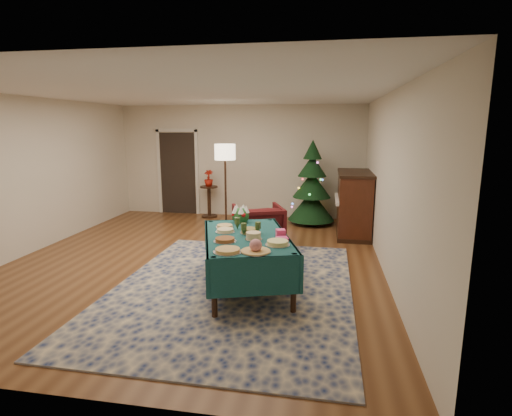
% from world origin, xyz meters
% --- Properties ---
extents(room_shell, '(7.00, 7.00, 7.00)m').
position_xyz_m(room_shell, '(0.00, 0.00, 1.35)').
color(room_shell, '#593319').
rests_on(room_shell, ground).
extents(doorway, '(1.08, 0.04, 2.16)m').
position_xyz_m(doorway, '(-1.60, 3.48, 1.10)').
color(doorway, black).
rests_on(doorway, ground).
extents(rug, '(3.24, 4.23, 0.02)m').
position_xyz_m(rug, '(0.87, -1.08, 0.01)').
color(rug, navy).
rests_on(rug, ground).
extents(buffet_table, '(1.63, 2.15, 0.74)m').
position_xyz_m(buffet_table, '(1.05, -0.99, 0.60)').
color(buffet_table, black).
rests_on(buffet_table, ground).
extents(platter_0, '(0.34, 0.34, 0.05)m').
position_xyz_m(platter_0, '(0.97, -1.76, 0.77)').
color(platter_0, silver).
rests_on(platter_0, buffet_table).
extents(platter_1, '(0.36, 0.36, 0.16)m').
position_xyz_m(platter_1, '(1.30, -1.70, 0.80)').
color(platter_1, silver).
rests_on(platter_1, buffet_table).
extents(platter_2, '(0.31, 0.31, 0.06)m').
position_xyz_m(platter_2, '(1.52, -1.37, 0.77)').
color(platter_2, silver).
rests_on(platter_2, buffet_table).
extents(platter_3, '(0.29, 0.29, 0.05)m').
position_xyz_m(platter_3, '(0.84, -1.34, 0.77)').
color(platter_3, silver).
rests_on(platter_3, buffet_table).
extents(platter_4, '(0.23, 0.23, 0.10)m').
position_xyz_m(platter_4, '(1.18, -1.18, 0.79)').
color(platter_4, silver).
rests_on(platter_4, buffet_table).
extents(platter_5, '(0.27, 0.27, 0.05)m').
position_xyz_m(platter_5, '(0.72, -0.89, 0.77)').
color(platter_5, silver).
rests_on(platter_5, buffet_table).
extents(platter_6, '(0.26, 0.26, 0.07)m').
position_xyz_m(platter_6, '(1.07, -0.88, 0.78)').
color(platter_6, silver).
rests_on(platter_6, buffet_table).
extents(platter_7, '(0.26, 0.26, 0.04)m').
position_xyz_m(platter_7, '(0.65, -0.63, 0.76)').
color(platter_7, silver).
rests_on(platter_7, buffet_table).
extents(goblet_0, '(0.08, 0.08, 0.17)m').
position_xyz_m(goblet_0, '(0.86, -0.70, 0.84)').
color(goblet_0, '#2D471E').
rests_on(goblet_0, buffet_table).
extents(goblet_1, '(0.08, 0.08, 0.17)m').
position_xyz_m(goblet_1, '(1.19, -0.91, 0.84)').
color(goblet_1, '#2D471E').
rests_on(goblet_1, buffet_table).
extents(goblet_2, '(0.08, 0.08, 0.17)m').
position_xyz_m(goblet_2, '(1.01, -1.01, 0.84)').
color(goblet_2, '#2D471E').
rests_on(goblet_2, buffet_table).
extents(napkin_stack, '(0.19, 0.19, 0.04)m').
position_xyz_m(napkin_stack, '(1.55, -1.14, 0.76)').
color(napkin_stack, '#D63B7A').
rests_on(napkin_stack, buffet_table).
extents(gift_box, '(0.15, 0.15, 0.10)m').
position_xyz_m(gift_box, '(1.51, -0.97, 0.79)').
color(gift_box, '#F2437C').
rests_on(gift_box, buffet_table).
extents(centerpiece, '(0.27, 0.27, 0.31)m').
position_xyz_m(centerpiece, '(0.82, -0.28, 0.87)').
color(centerpiece, '#1E4C1E').
rests_on(centerpiece, buffet_table).
extents(armchair, '(1.08, 1.05, 0.87)m').
position_xyz_m(armchair, '(0.89, 0.88, 0.44)').
color(armchair, '#430E10').
rests_on(armchair, ground).
extents(floor_lamp, '(0.44, 0.44, 1.83)m').
position_xyz_m(floor_lamp, '(-0.03, 2.16, 1.55)').
color(floor_lamp, '#A57F3F').
rests_on(floor_lamp, ground).
extents(side_table, '(0.43, 0.43, 0.77)m').
position_xyz_m(side_table, '(-0.71, 3.16, 0.37)').
color(side_table, black).
rests_on(side_table, ground).
extents(potted_plant, '(0.22, 0.39, 0.22)m').
position_xyz_m(potted_plant, '(-0.71, 3.16, 0.88)').
color(potted_plant, '#A2180B').
rests_on(potted_plant, side_table).
extents(christmas_tree, '(1.24, 1.24, 1.91)m').
position_xyz_m(christmas_tree, '(1.78, 2.90, 0.86)').
color(christmas_tree, black).
rests_on(christmas_tree, ground).
extents(piano, '(0.71, 1.50, 1.29)m').
position_xyz_m(piano, '(2.66, 2.13, 0.63)').
color(piano, black).
rests_on(piano, ground).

